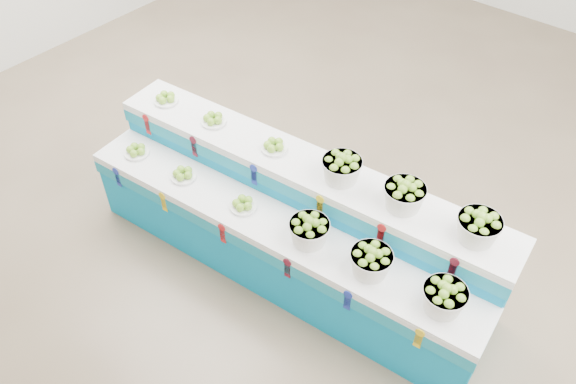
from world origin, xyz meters
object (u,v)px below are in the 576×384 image
Objects in this scene: basket_upper_right at (478,227)px; basket_lower_left at (309,231)px; plate_upper_mid at (213,119)px; display_stand at (288,223)px.

basket_lower_left is at bearing -152.05° from basket_upper_right.
plate_upper_mid reaches higher than basket_lower_left.
plate_upper_mid is at bearing 166.43° from display_stand.
plate_upper_mid is (-1.30, 0.32, 0.23)m from basket_lower_left.
basket_upper_right reaches higher than basket_lower_left.
basket_lower_left is 1.00× the size of basket_upper_right.
basket_upper_right reaches higher than plate_upper_mid.
basket_upper_right is (1.40, 0.36, 0.62)m from display_stand.
basket_lower_left is at bearing -13.78° from plate_upper_mid.
display_stand reaches higher than basket_lower_left.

